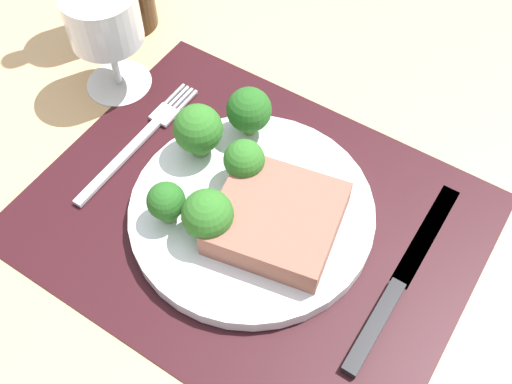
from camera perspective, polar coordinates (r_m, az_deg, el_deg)
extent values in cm
cube|color=tan|center=(61.65, -0.39, -3.21)|extent=(140.00, 110.00, 3.00)
cube|color=black|center=(60.25, -0.40, -2.39)|extent=(43.07, 33.88, 0.30)
cylinder|color=silver|center=(59.45, -0.40, -1.91)|extent=(24.09, 24.09, 1.60)
cube|color=#8C5647|center=(56.39, 1.98, -2.51)|extent=(13.18, 12.87, 2.97)
cylinder|color=#5B8942|center=(58.25, -8.22, -2.04)|extent=(1.59, 1.59, 1.25)
sphere|color=#235B1E|center=(56.44, -8.48, -0.84)|extent=(3.68, 3.68, 3.68)
cylinder|color=#5B8942|center=(64.03, -0.64, 6.13)|extent=(1.25, 1.25, 1.42)
sphere|color=#235B1E|center=(62.01, -0.66, 7.76)|extent=(4.68, 4.68, 4.68)
cylinder|color=#6B994C|center=(56.90, -4.42, -3.57)|extent=(1.98, 1.98, 1.21)
sphere|color=#2D6B23|center=(54.65, -4.60, -2.14)|extent=(4.82, 4.82, 4.82)
cylinder|color=#5B8942|center=(62.58, -5.30, 4.26)|extent=(1.79, 1.79, 1.43)
sphere|color=#2D6B23|center=(60.41, -5.50, 5.95)|extent=(5.01, 5.01, 5.01)
cylinder|color=#6B994C|center=(60.08, -1.09, 1.61)|extent=(1.42, 1.42, 1.53)
sphere|color=#2D6B23|center=(58.09, -1.13, 3.06)|extent=(4.05, 4.05, 4.05)
cube|color=silver|center=(65.39, -12.82, 2.84)|extent=(1.00, 13.00, 0.50)
cube|color=silver|center=(68.72, -8.65, 7.21)|extent=(2.40, 2.60, 0.40)
cube|color=silver|center=(70.68, -7.68, 9.10)|extent=(0.30, 3.60, 0.35)
cube|color=silver|center=(70.39, -7.29, 8.91)|extent=(0.30, 3.60, 0.35)
cube|color=silver|center=(70.10, -6.90, 8.73)|extent=(0.30, 3.60, 0.35)
cube|color=silver|center=(69.82, -6.50, 8.54)|extent=(0.30, 3.60, 0.35)
cube|color=black|center=(55.41, 11.11, -12.30)|extent=(1.40, 10.00, 0.80)
cube|color=silver|center=(61.26, 15.83, -3.74)|extent=(1.80, 13.00, 0.30)
cylinder|color=silver|center=(73.67, -12.77, 10.05)|extent=(7.57, 7.57, 0.40)
cylinder|color=silver|center=(71.34, -13.28, 11.98)|extent=(0.80, 0.80, 6.46)
cylinder|color=silver|center=(67.46, -14.29, 15.69)|extent=(7.97, 7.97, 5.66)
cylinder|color=tan|center=(68.62, -13.97, 14.50)|extent=(7.02, 7.02, 1.92)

